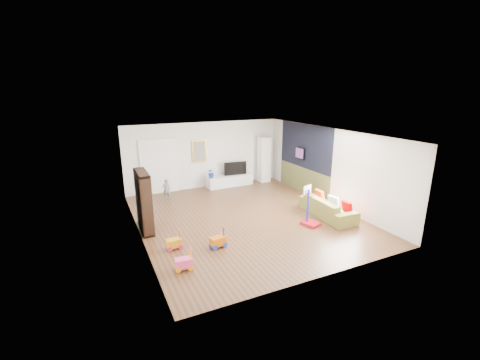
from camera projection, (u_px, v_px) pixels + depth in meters
name	position (u px, v px, depth m)	size (l,w,h in m)	color
floor	(245.00, 217.00, 10.29)	(6.50, 7.50, 0.00)	brown
ceiling	(246.00, 133.00, 9.55)	(6.50, 7.50, 0.00)	white
wall_back	(205.00, 155.00, 13.18)	(6.50, 0.00, 2.70)	silver
wall_front	(325.00, 220.00, 6.66)	(6.50, 0.00, 2.70)	white
wall_left	(137.00, 191.00, 8.58)	(0.00, 7.50, 2.70)	silver
wall_right	(328.00, 166.00, 11.26)	(0.00, 7.50, 2.70)	silver
navy_accent	(305.00, 146.00, 12.33)	(0.01, 3.20, 1.70)	black
olive_wainscot	(303.00, 180.00, 12.71)	(0.01, 3.20, 1.00)	brown
doorway	(159.00, 167.00, 12.44)	(1.45, 0.06, 2.10)	white
painting_back	(199.00, 151.00, 12.99)	(0.62, 0.06, 0.92)	gold
artwork_right	(300.00, 153.00, 12.56)	(0.04, 0.56, 0.46)	#7F3F8C
media_console	(230.00, 181.00, 13.59)	(1.98, 0.50, 0.46)	silver
tall_cabinet	(264.00, 159.00, 14.07)	(0.46, 0.46, 1.98)	white
bookshelf	(144.00, 201.00, 9.17)	(0.31, 1.20, 1.75)	black
sofa	(327.00, 207.00, 10.33)	(2.09, 0.82, 0.61)	olive
basketball_hoop	(312.00, 206.00, 9.56)	(0.42, 0.51, 1.22)	red
ride_on_yellow	(174.00, 240.00, 8.21)	(0.38, 0.24, 0.51)	orange
ride_on_orange	(218.00, 238.00, 8.29)	(0.40, 0.25, 0.54)	#D56808
ride_on_pink	(184.00, 259.00, 7.27)	(0.39, 0.24, 0.52)	#FE478A
child	(166.00, 189.00, 11.87)	(0.29, 0.19, 0.79)	slate
tv	(235.00, 168.00, 13.61)	(0.98, 0.13, 0.56)	black
vase_plant	(212.00, 173.00, 13.10)	(0.38, 0.33, 0.42)	navy
pillow_left	(347.00, 207.00, 9.84)	(0.10, 0.37, 0.37)	#BB0001
pillow_center	(334.00, 201.00, 10.33)	(0.10, 0.37, 0.37)	white
pillow_right	(320.00, 196.00, 10.91)	(0.10, 0.40, 0.40)	red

